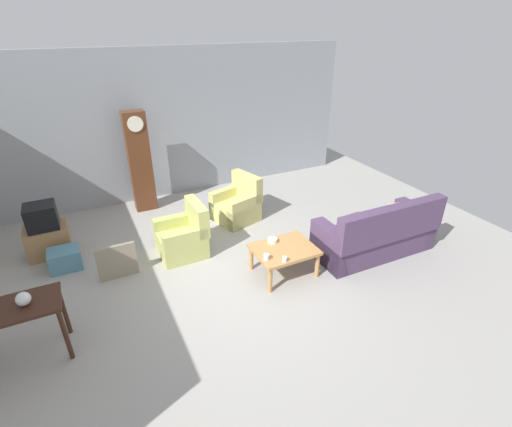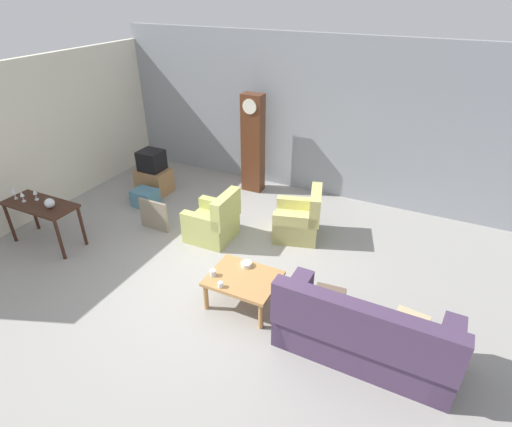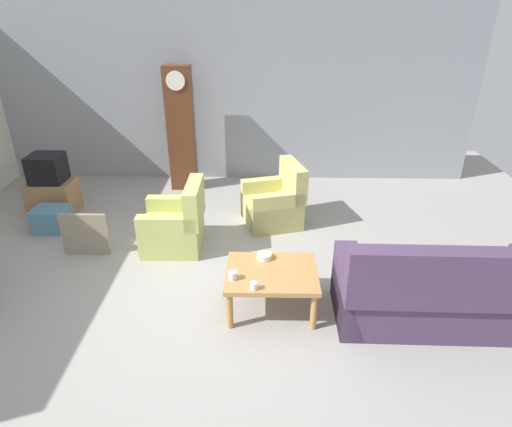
{
  "view_description": "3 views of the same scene",
  "coord_description": "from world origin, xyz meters",
  "px_view_note": "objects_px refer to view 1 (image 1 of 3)",
  "views": [
    {
      "loc": [
        -2.01,
        -4.59,
        3.69
      ],
      "look_at": [
        0.64,
        0.76,
        0.57
      ],
      "focal_mm": 26.35,
      "sensor_mm": 36.0,
      "label": 1
    },
    {
      "loc": [
        2.68,
        -4.2,
        4.03
      ],
      "look_at": [
        0.17,
        0.97,
        0.7
      ],
      "focal_mm": 28.34,
      "sensor_mm": 36.0,
      "label": 2
    },
    {
      "loc": [
        0.51,
        -4.11,
        3.02
      ],
      "look_at": [
        0.42,
        0.67,
        0.65
      ],
      "focal_mm": 30.34,
      "sensor_mm": 36.0,
      "label": 3
    }
  ],
  "objects_px": {
    "glass_dome_cloche": "(23,299)",
    "armchair_olive_near": "(184,238)",
    "armchair_olive_far": "(237,206)",
    "tv_crt": "(41,216)",
    "coffee_table_wood": "(284,252)",
    "tv_stand_cabinet": "(48,241)",
    "grandfather_clock": "(140,162)",
    "console_table_dark": "(0,319)",
    "bowl_white_stacked": "(272,240)",
    "couch_floral": "(377,235)",
    "cup_blue_rimmed": "(266,257)",
    "storage_box_blue": "(65,259)",
    "framed_picture_leaning": "(117,262)",
    "cup_white_porcelain": "(285,259)"
  },
  "relations": [
    {
      "from": "cup_white_porcelain",
      "to": "tv_crt",
      "type": "bearing_deg",
      "value": 140.68
    },
    {
      "from": "console_table_dark",
      "to": "bowl_white_stacked",
      "type": "relative_size",
      "value": 8.21
    },
    {
      "from": "coffee_table_wood",
      "to": "tv_stand_cabinet",
      "type": "relative_size",
      "value": 1.41
    },
    {
      "from": "grandfather_clock",
      "to": "glass_dome_cloche",
      "type": "bearing_deg",
      "value": -119.89
    },
    {
      "from": "grandfather_clock",
      "to": "cup_white_porcelain",
      "type": "xyz_separation_m",
      "value": [
        1.32,
        -3.66,
        -0.54
      ]
    },
    {
      "from": "glass_dome_cloche",
      "to": "bowl_white_stacked",
      "type": "xyz_separation_m",
      "value": [
        3.42,
        0.38,
        -0.37
      ]
    },
    {
      "from": "grandfather_clock",
      "to": "glass_dome_cloche",
      "type": "height_order",
      "value": "grandfather_clock"
    },
    {
      "from": "couch_floral",
      "to": "console_table_dark",
      "type": "bearing_deg",
      "value": 179.08
    },
    {
      "from": "storage_box_blue",
      "to": "cup_white_porcelain",
      "type": "relative_size",
      "value": 6.14
    },
    {
      "from": "coffee_table_wood",
      "to": "console_table_dark",
      "type": "xyz_separation_m",
      "value": [
        -3.78,
        -0.12,
        0.27
      ]
    },
    {
      "from": "framed_picture_leaning",
      "to": "glass_dome_cloche",
      "type": "xyz_separation_m",
      "value": [
        -1.1,
        -1.19,
        0.58
      ]
    },
    {
      "from": "armchair_olive_near",
      "to": "armchair_olive_far",
      "type": "height_order",
      "value": "same"
    },
    {
      "from": "grandfather_clock",
      "to": "cup_white_porcelain",
      "type": "height_order",
      "value": "grandfather_clock"
    },
    {
      "from": "tv_stand_cabinet",
      "to": "storage_box_blue",
      "type": "bearing_deg",
      "value": -69.32
    },
    {
      "from": "console_table_dark",
      "to": "grandfather_clock",
      "type": "bearing_deg",
      "value": 56.64
    },
    {
      "from": "armchair_olive_far",
      "to": "cup_blue_rimmed",
      "type": "height_order",
      "value": "armchair_olive_far"
    },
    {
      "from": "couch_floral",
      "to": "storage_box_blue",
      "type": "height_order",
      "value": "couch_floral"
    },
    {
      "from": "cup_blue_rimmed",
      "to": "coffee_table_wood",
      "type": "bearing_deg",
      "value": 20.34
    },
    {
      "from": "coffee_table_wood",
      "to": "console_table_dark",
      "type": "distance_m",
      "value": 3.79
    },
    {
      "from": "armchair_olive_near",
      "to": "glass_dome_cloche",
      "type": "bearing_deg",
      "value": -147.77
    },
    {
      "from": "grandfather_clock",
      "to": "tv_stand_cabinet",
      "type": "distance_m",
      "value": 2.29
    },
    {
      "from": "coffee_table_wood",
      "to": "cup_blue_rimmed",
      "type": "relative_size",
      "value": 10.86
    },
    {
      "from": "couch_floral",
      "to": "storage_box_blue",
      "type": "bearing_deg",
      "value": 158.54
    },
    {
      "from": "bowl_white_stacked",
      "to": "coffee_table_wood",
      "type": "bearing_deg",
      "value": -72.1
    },
    {
      "from": "tv_stand_cabinet",
      "to": "cup_white_porcelain",
      "type": "bearing_deg",
      "value": -39.32
    },
    {
      "from": "grandfather_clock",
      "to": "bowl_white_stacked",
      "type": "height_order",
      "value": "grandfather_clock"
    },
    {
      "from": "coffee_table_wood",
      "to": "armchair_olive_far",
      "type": "bearing_deg",
      "value": 87.92
    },
    {
      "from": "console_table_dark",
      "to": "armchair_olive_far",
      "type": "bearing_deg",
      "value": 28.86
    },
    {
      "from": "coffee_table_wood",
      "to": "glass_dome_cloche",
      "type": "relative_size",
      "value": 5.93
    },
    {
      "from": "console_table_dark",
      "to": "armchair_olive_near",
      "type": "bearing_deg",
      "value": 29.02
    },
    {
      "from": "armchair_olive_far",
      "to": "tv_crt",
      "type": "xyz_separation_m",
      "value": [
        -3.45,
        0.29,
        0.43
      ]
    },
    {
      "from": "armchair_olive_near",
      "to": "cup_white_porcelain",
      "type": "bearing_deg",
      "value": -55.84
    },
    {
      "from": "coffee_table_wood",
      "to": "bowl_white_stacked",
      "type": "relative_size",
      "value": 6.06
    },
    {
      "from": "console_table_dark",
      "to": "tv_crt",
      "type": "relative_size",
      "value": 2.71
    },
    {
      "from": "coffee_table_wood",
      "to": "couch_floral",
      "type": "bearing_deg",
      "value": -6.82
    },
    {
      "from": "grandfather_clock",
      "to": "cup_white_porcelain",
      "type": "distance_m",
      "value": 3.93
    },
    {
      "from": "couch_floral",
      "to": "tv_stand_cabinet",
      "type": "bearing_deg",
      "value": 153.81
    },
    {
      "from": "armchair_olive_far",
      "to": "storage_box_blue",
      "type": "relative_size",
      "value": 2.02
    },
    {
      "from": "console_table_dark",
      "to": "cup_blue_rimmed",
      "type": "xyz_separation_m",
      "value": [
        3.39,
        -0.03,
        -0.16
      ]
    },
    {
      "from": "armchair_olive_far",
      "to": "armchair_olive_near",
      "type": "bearing_deg",
      "value": -151.46
    },
    {
      "from": "armchair_olive_far",
      "to": "grandfather_clock",
      "type": "bearing_deg",
      "value": 139.48
    },
    {
      "from": "grandfather_clock",
      "to": "tv_crt",
      "type": "relative_size",
      "value": 4.36
    },
    {
      "from": "armchair_olive_far",
      "to": "tv_crt",
      "type": "relative_size",
      "value": 2.02
    },
    {
      "from": "framed_picture_leaning",
      "to": "cup_white_porcelain",
      "type": "relative_size",
      "value": 7.68
    },
    {
      "from": "coffee_table_wood",
      "to": "tv_stand_cabinet",
      "type": "bearing_deg",
      "value": 145.7
    },
    {
      "from": "tv_crt",
      "to": "coffee_table_wood",
      "type": "bearing_deg",
      "value": -34.3
    },
    {
      "from": "glass_dome_cloche",
      "to": "armchair_olive_near",
      "type": "bearing_deg",
      "value": 32.23
    },
    {
      "from": "glass_dome_cloche",
      "to": "cup_blue_rimmed",
      "type": "relative_size",
      "value": 1.83
    },
    {
      "from": "armchair_olive_far",
      "to": "bowl_white_stacked",
      "type": "bearing_deg",
      "value": -94.94
    },
    {
      "from": "grandfather_clock",
      "to": "storage_box_blue",
      "type": "xyz_separation_m",
      "value": [
        -1.65,
        -1.64,
        -0.88
      ]
    }
  ]
}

